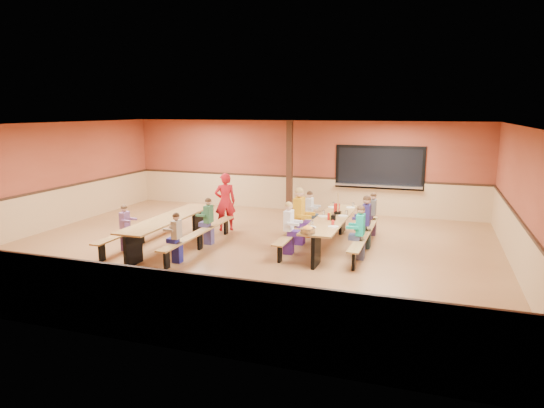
% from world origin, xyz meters
% --- Properties ---
extents(ground, '(12.00, 12.00, 0.00)m').
position_xyz_m(ground, '(0.00, 0.00, 0.00)').
color(ground, brown).
rests_on(ground, ground).
extents(room_envelope, '(12.04, 10.04, 3.02)m').
position_xyz_m(room_envelope, '(0.00, 0.00, 0.69)').
color(room_envelope, brown).
rests_on(room_envelope, ground).
extents(kitchen_pass_through, '(2.78, 0.28, 1.38)m').
position_xyz_m(kitchen_pass_through, '(2.60, 4.96, 1.49)').
color(kitchen_pass_through, black).
rests_on(kitchen_pass_through, ground).
extents(structural_post, '(0.18, 0.18, 3.00)m').
position_xyz_m(structural_post, '(-0.20, 4.40, 1.50)').
color(structural_post, '#311B10').
rests_on(structural_post, ground).
extents(cafeteria_table_main, '(1.91, 3.70, 0.74)m').
position_xyz_m(cafeteria_table_main, '(1.93, 0.85, 0.53)').
color(cafeteria_table_main, '#A0773F').
rests_on(cafeteria_table_main, ground).
extents(cafeteria_table_second, '(1.91, 3.70, 0.74)m').
position_xyz_m(cafeteria_table_second, '(-1.87, -0.36, 0.53)').
color(cafeteria_table_second, '#A0773F').
rests_on(cafeteria_table_second, ground).
extents(seated_child_white_left, '(0.38, 0.31, 1.23)m').
position_xyz_m(seated_child_white_left, '(1.10, -0.02, 0.61)').
color(seated_child_white_left, white).
rests_on(seated_child_white_left, ground).
extents(seated_adult_yellow, '(0.47, 0.39, 1.42)m').
position_xyz_m(seated_adult_yellow, '(1.10, 0.88, 0.71)').
color(seated_adult_yellow, orange).
rests_on(seated_adult_yellow, ground).
extents(seated_child_grey_left, '(0.35, 0.29, 1.17)m').
position_xyz_m(seated_child_grey_left, '(1.10, 1.95, 0.58)').
color(seated_child_grey_left, silver).
rests_on(seated_child_grey_left, ground).
extents(seated_child_teal_right, '(0.38, 0.31, 1.22)m').
position_xyz_m(seated_child_teal_right, '(2.75, 0.09, 0.61)').
color(seated_child_teal_right, '#11A68C').
rests_on(seated_child_teal_right, ground).
extents(seated_child_navy_right, '(0.41, 0.33, 1.29)m').
position_xyz_m(seated_child_navy_right, '(2.75, 1.05, 0.64)').
color(seated_child_navy_right, '#231A52').
rests_on(seated_child_navy_right, ground).
extents(seated_child_char_right, '(0.34, 0.28, 1.14)m').
position_xyz_m(seated_child_char_right, '(2.75, 2.36, 0.57)').
color(seated_child_char_right, '#555760').
rests_on(seated_child_char_right, ground).
extents(seated_child_purple_sec, '(0.32, 0.26, 1.10)m').
position_xyz_m(seated_child_purple_sec, '(-2.70, -1.01, 0.55)').
color(seated_child_purple_sec, '#83558E').
rests_on(seated_child_purple_sec, ground).
extents(seated_child_green_sec, '(0.35, 0.28, 1.16)m').
position_xyz_m(seated_child_green_sec, '(-1.05, 0.15, 0.58)').
color(seated_child_green_sec, '#2F633F').
rests_on(seated_child_green_sec, ground).
extents(seated_child_tan_sec, '(0.32, 0.26, 1.11)m').
position_xyz_m(seated_child_tan_sec, '(-1.05, -1.45, 0.56)').
color(seated_child_tan_sec, '#A79A89').
rests_on(seated_child_tan_sec, ground).
extents(standing_woman, '(0.71, 0.65, 1.63)m').
position_xyz_m(standing_woman, '(-1.24, 1.61, 0.81)').
color(standing_woman, red).
rests_on(standing_woman, ground).
extents(punch_pitcher, '(0.16, 0.16, 0.22)m').
position_xyz_m(punch_pitcher, '(1.92, 1.58, 0.85)').
color(punch_pitcher, red).
rests_on(punch_pitcher, cafeteria_table_main).
extents(chip_bowl, '(0.32, 0.32, 0.15)m').
position_xyz_m(chip_bowl, '(1.76, -0.80, 0.81)').
color(chip_bowl, '#F9A127').
rests_on(chip_bowl, cafeteria_table_main).
extents(napkin_dispenser, '(0.10, 0.14, 0.13)m').
position_xyz_m(napkin_dispenser, '(2.03, 0.61, 0.80)').
color(napkin_dispenser, black).
rests_on(napkin_dispenser, cafeteria_table_main).
extents(condiment_mustard, '(0.06, 0.06, 0.17)m').
position_xyz_m(condiment_mustard, '(1.93, 0.66, 0.82)').
color(condiment_mustard, yellow).
rests_on(condiment_mustard, cafeteria_table_main).
extents(condiment_ketchup, '(0.06, 0.06, 0.17)m').
position_xyz_m(condiment_ketchup, '(1.92, 0.61, 0.82)').
color(condiment_ketchup, '#B2140F').
rests_on(condiment_ketchup, cafeteria_table_main).
extents(table_paddle, '(0.16, 0.16, 0.56)m').
position_xyz_m(table_paddle, '(1.99, 1.37, 0.88)').
color(table_paddle, black).
rests_on(table_paddle, cafeteria_table_main).
extents(place_settings, '(0.65, 3.30, 0.11)m').
position_xyz_m(place_settings, '(1.93, 0.85, 0.80)').
color(place_settings, beige).
rests_on(place_settings, cafeteria_table_main).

